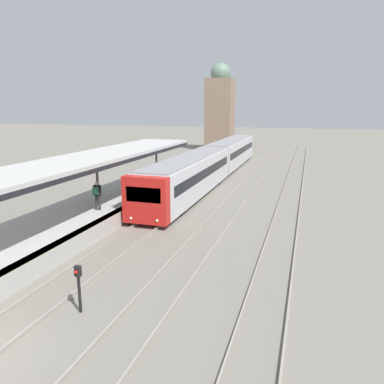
# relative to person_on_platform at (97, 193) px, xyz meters

# --- Properties ---
(platform_canopy) EXTENTS (4.00, 23.53, 2.92)m
(platform_canopy) POSITION_rel_person_on_platform_xyz_m (-0.96, 1.73, 1.82)
(platform_canopy) COLOR beige
(platform_canopy) RESTS_ON station_platform
(person_on_platform) EXTENTS (0.40, 0.40, 1.66)m
(person_on_platform) POSITION_rel_person_on_platform_xyz_m (0.00, 0.00, 0.00)
(person_on_platform) COLOR #2D2D33
(person_on_platform) RESTS_ON station_platform
(train_near) EXTENTS (2.65, 32.04, 3.03)m
(train_near) POSITION_rel_person_on_platform_xyz_m (2.84, 16.08, -0.18)
(train_near) COLOR red
(train_near) RESTS_ON ground_plane
(signal_post_near) EXTENTS (0.20, 0.21, 1.65)m
(signal_post_near) POSITION_rel_person_on_platform_xyz_m (4.43, -8.52, -0.83)
(signal_post_near) COLOR black
(signal_post_near) RESTS_ON ground_plane
(distant_domed_building) EXTENTS (4.00, 4.00, 13.19)m
(distant_domed_building) POSITION_rel_person_on_platform_xyz_m (-2.23, 39.87, 4.41)
(distant_domed_building) COLOR #89705B
(distant_domed_building) RESTS_ON ground_plane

